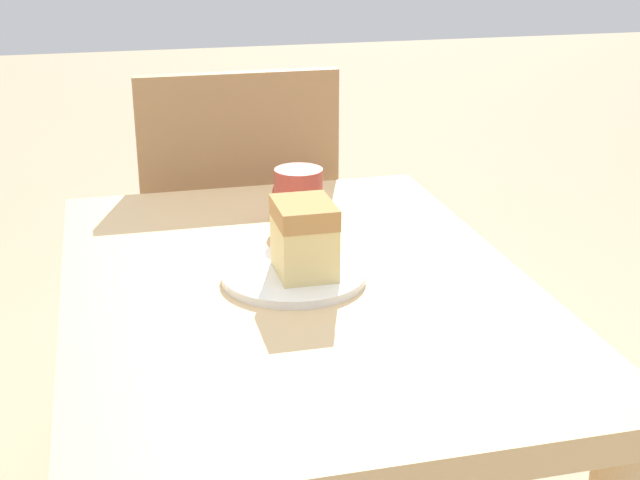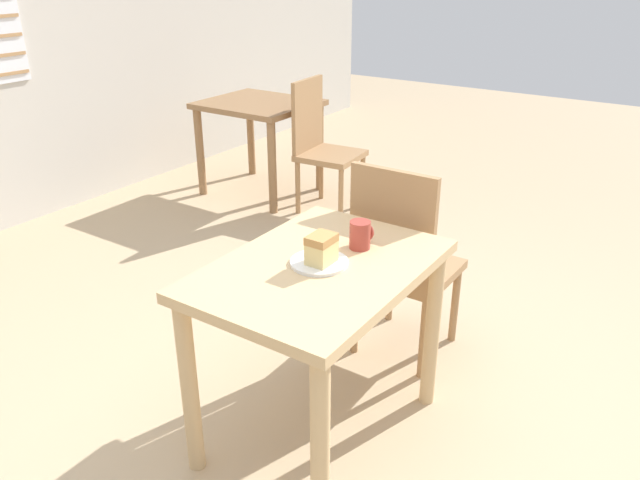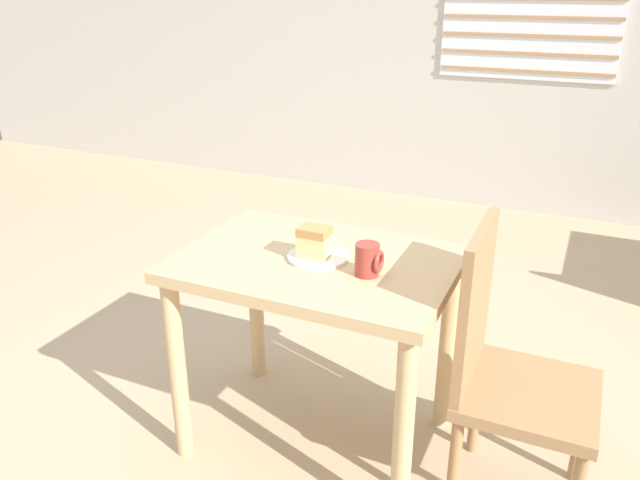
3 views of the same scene
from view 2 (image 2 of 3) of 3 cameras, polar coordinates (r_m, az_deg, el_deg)
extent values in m
plane|color=tan|center=(2.50, 2.12, -18.27)|extent=(14.00, 14.00, 0.00)
cube|color=tan|center=(2.15, -0.03, -2.73)|extent=(0.90, 0.64, 0.04)
cylinder|color=tan|center=(1.97, 0.01, -18.82)|extent=(0.06, 0.06, 0.69)
cylinder|color=tan|center=(2.53, 10.22, -8.13)|extent=(0.06, 0.06, 0.69)
cylinder|color=tan|center=(2.24, -11.84, -13.17)|extent=(0.06, 0.06, 0.69)
cylinder|color=tan|center=(2.75, -0.06, -4.87)|extent=(0.06, 0.06, 0.69)
cube|color=olive|center=(4.77, -5.63, 12.26)|extent=(0.70, 0.79, 0.04)
cylinder|color=olive|center=(4.43, -4.39, 6.57)|extent=(0.06, 0.06, 0.67)
cylinder|color=olive|center=(4.89, -0.03, 8.40)|extent=(0.06, 0.06, 0.67)
cylinder|color=olive|center=(4.87, -10.91, 7.87)|extent=(0.06, 0.06, 0.67)
cylinder|color=olive|center=(5.30, -6.36, 9.51)|extent=(0.06, 0.06, 0.67)
cube|color=#9E754C|center=(2.84, 8.07, -2.64)|extent=(0.40, 0.40, 0.04)
cylinder|color=#9E754C|center=(3.03, 12.23, -5.81)|extent=(0.04, 0.04, 0.39)
cylinder|color=#9E754C|center=(3.15, 6.43, -4.13)|extent=(0.04, 0.04, 0.39)
cylinder|color=#9E754C|center=(2.75, 9.45, -8.89)|extent=(0.04, 0.04, 0.39)
cylinder|color=#9E754C|center=(2.88, 3.20, -6.89)|extent=(0.04, 0.04, 0.39)
cube|color=#9E754C|center=(2.58, 6.57, 1.10)|extent=(0.03, 0.38, 0.50)
cube|color=#9E754C|center=(4.45, 0.99, 7.72)|extent=(0.44, 0.44, 0.04)
cylinder|color=#9E754C|center=(4.29, 1.93, 4.07)|extent=(0.04, 0.04, 0.39)
cylinder|color=#9E754C|center=(4.59, 3.90, 5.39)|extent=(0.04, 0.04, 0.39)
cylinder|color=#9E754C|center=(4.45, -2.04, 4.82)|extent=(0.04, 0.04, 0.39)
cylinder|color=#9E754C|center=(4.73, 0.10, 6.06)|extent=(0.04, 0.04, 0.39)
cube|color=#9E754C|center=(4.46, -1.15, 11.37)|extent=(0.39, 0.06, 0.50)
cylinder|color=white|center=(2.14, -0.07, -2.06)|extent=(0.20, 0.20, 0.01)
cube|color=#E0C67F|center=(2.11, 0.13, -1.17)|extent=(0.10, 0.08, 0.07)
cube|color=#B27F47|center=(2.09, 0.13, 0.09)|extent=(0.10, 0.08, 0.03)
cylinder|color=#9E382D|center=(2.25, 3.67, 0.47)|extent=(0.08, 0.08, 0.10)
torus|color=#9E382D|center=(2.28, 4.16, 0.80)|extent=(0.01, 0.07, 0.07)
camera|label=1|loc=(1.47, -34.03, 1.34)|focal=50.00mm
camera|label=3|loc=(2.46, 50.53, 13.20)|focal=35.00mm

